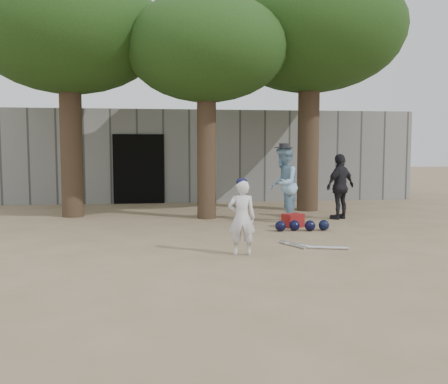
{
  "coord_description": "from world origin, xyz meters",
  "views": [
    {
      "loc": [
        -0.67,
        -8.24,
        1.79
      ],
      "look_at": [
        0.6,
        1.0,
        0.95
      ],
      "focal_mm": 40.0,
      "sensor_mm": 36.0,
      "label": 1
    }
  ],
  "objects": [
    {
      "name": "bat_pile",
      "position": [
        2.04,
        0.25,
        0.03
      ],
      "size": [
        1.06,
        0.83,
        0.06
      ],
      "color": "silver",
      "rests_on": "ground"
    },
    {
      "name": "helmet_row",
      "position": [
        2.43,
        2.0,
        0.12
      ],
      "size": [
        1.19,
        0.31,
        0.23
      ],
      "color": "black",
      "rests_on": "ground"
    },
    {
      "name": "spectator_dark",
      "position": [
        3.88,
        3.61,
        0.81
      ],
      "size": [
        1.02,
        0.82,
        1.63
      ],
      "primitive_type": "imported",
      "rotation": [
        0.0,
        0.0,
        3.67
      ],
      "color": "black",
      "rests_on": "ground"
    },
    {
      "name": "tree_row",
      "position": [
        0.74,
        5.02,
        4.69
      ],
      "size": [
        11.4,
        5.8,
        6.69
      ],
      "color": "brown",
      "rests_on": "ground"
    },
    {
      "name": "ground",
      "position": [
        0.0,
        0.0,
        0.0
      ],
      "size": [
        70.0,
        70.0,
        0.0
      ],
      "primitive_type": "plane",
      "color": "#937C5E",
      "rests_on": "ground"
    },
    {
      "name": "red_bag",
      "position": [
        2.37,
        2.53,
        0.15
      ],
      "size": [
        0.51,
        0.46,
        0.3
      ],
      "primitive_type": "cube",
      "rotation": [
        0.0,
        0.0,
        0.43
      ],
      "color": "maroon",
      "rests_on": "ground"
    },
    {
      "name": "spectator_blue",
      "position": [
        2.34,
        3.29,
        0.91
      ],
      "size": [
        0.97,
        1.08,
        1.81
      ],
      "primitive_type": "imported",
      "rotation": [
        0.0,
        0.0,
        4.32
      ],
      "color": "#81ABC8",
      "rests_on": "ground"
    },
    {
      "name": "back_building",
      "position": [
        -0.0,
        10.33,
        1.5
      ],
      "size": [
        16.0,
        5.24,
        3.0
      ],
      "color": "gray",
      "rests_on": "ground"
    },
    {
      "name": "boy_player",
      "position": [
        0.74,
        -0.18,
        0.62
      ],
      "size": [
        0.49,
        0.35,
        1.25
      ],
      "primitive_type": "imported",
      "rotation": [
        0.0,
        0.0,
        3.03
      ],
      "color": "silver",
      "rests_on": "ground"
    }
  ]
}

